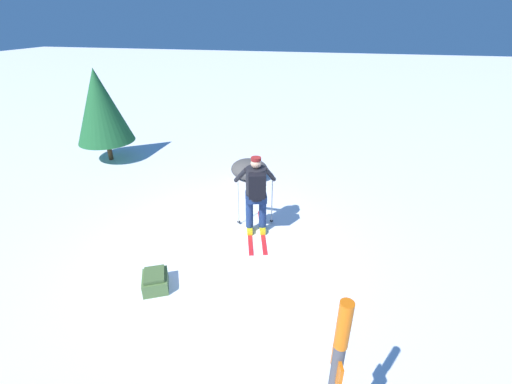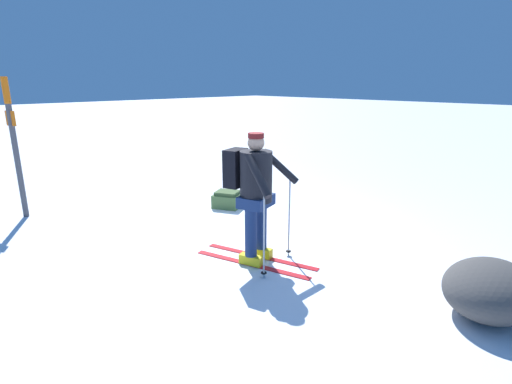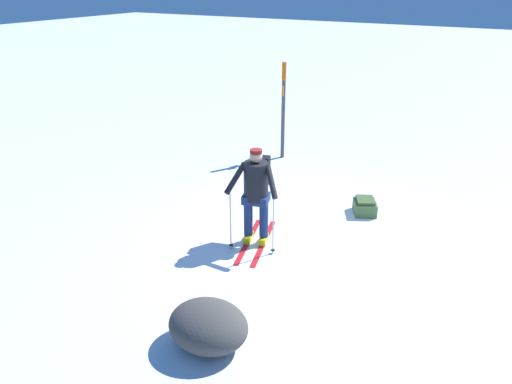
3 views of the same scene
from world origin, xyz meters
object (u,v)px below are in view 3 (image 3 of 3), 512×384
Objects in this scene: skier at (256,188)px; dropped_backpack at (365,206)px; rock_boulder at (208,326)px; trail_marker at (283,103)px.

dropped_backpack is (-1.25, -1.96, -0.84)m from skier.
skier is 1.64× the size of rock_boulder.
dropped_backpack is 4.52m from rock_boulder.
trail_marker is 2.29× the size of rock_boulder.
dropped_backpack is 3.68m from trail_marker.
rock_boulder is at bearing 109.45° from trail_marker.
rock_boulder is (-2.31, 6.55, -1.08)m from trail_marker.
skier is at bearing 57.42° from dropped_backpack.
dropped_backpack is 0.59× the size of rock_boulder.
skier is 0.72× the size of trail_marker.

